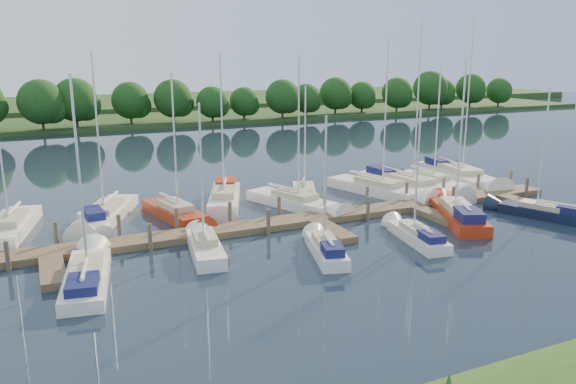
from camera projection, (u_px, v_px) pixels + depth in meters
name	position (u px, v px, depth m)	size (l,w,h in m)	color
ground	(379.00, 261.00, 30.11)	(260.00, 260.00, 0.00)	#192232
dock	(316.00, 222.00, 36.51)	(40.00, 6.00, 0.40)	brown
mooring_pilings	(308.00, 211.00, 37.40)	(38.24, 2.84, 2.00)	#473D33
far_shore	(133.00, 117.00, 96.16)	(180.00, 30.00, 0.60)	#1D3D17
distant_hill	(112.00, 104.00, 118.11)	(220.00, 40.00, 1.40)	#375224
treeline	(168.00, 101.00, 85.30)	(144.96, 10.01, 8.11)	#38281C
sailboat_n_0	(11.00, 230.00, 34.56)	(3.58, 8.62, 10.96)	white
motorboat	(95.00, 223.00, 35.76)	(1.69, 4.88, 1.48)	white
sailboat_n_2	(106.00, 216.00, 37.46)	(5.21, 8.77, 11.37)	white
sailboat_n_3	(176.00, 215.00, 37.72)	(3.18, 7.88, 10.09)	#9C290E
sailboat_n_4	(224.00, 200.00, 41.36)	(4.64, 8.67, 11.29)	white
sailboat_n_5	(296.00, 204.00, 40.59)	(4.58, 8.71, 11.19)	white
sailboat_n_6	(305.00, 195.00, 43.09)	(3.93, 6.80, 8.89)	white
sailboat_n_7	(380.00, 191.00, 44.42)	(4.58, 9.85, 12.47)	white
sailboat_n_8	(409.00, 186.00, 45.91)	(3.53, 11.23, 14.02)	white
sailboat_n_9	(431.00, 184.00, 46.84)	(2.44, 8.17, 10.54)	white
sailboat_n_10	(459.00, 176.00, 49.60)	(4.17, 11.40, 14.20)	white
sailboat_s_0	(87.00, 276.00, 27.19)	(3.10, 8.27, 10.29)	white
sailboat_s_1	(205.00, 248.00, 31.23)	(2.43, 6.69, 8.74)	white
sailboat_s_2	(326.00, 250.00, 30.90)	(2.83, 6.16, 8.01)	white
sailboat_s_3	(417.00, 236.00, 33.20)	(2.38, 6.36, 8.11)	white
sailboat_s_4	(457.00, 216.00, 37.29)	(4.96, 8.41, 11.09)	#9C290E
sailboat_s_5	(542.00, 213.00, 38.06)	(3.84, 6.98, 9.06)	black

